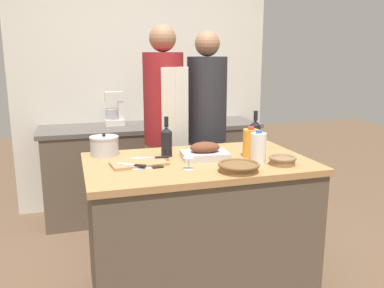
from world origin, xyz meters
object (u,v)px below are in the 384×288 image
(stock_pot, at_px, (104,146))
(person_cook_guest, at_px, (207,126))
(cutting_board, at_px, (139,164))
(knife_chef, at_px, (152,158))
(condiment_bottle_short, at_px, (161,118))
(juice_jug, at_px, (251,143))
(wine_bottle_dark, at_px, (167,141))
(roasting_pan, at_px, (205,152))
(wine_bottle_green, at_px, (255,134))
(wine_glass_left, at_px, (189,154))
(knife_bread, at_px, (133,165))
(stand_mixer, at_px, (114,111))
(condiment_bottle_tall, at_px, (200,117))
(milk_jug, at_px, (258,148))
(mixing_bowl, at_px, (282,160))
(wicker_basket, at_px, (239,167))
(person_cook_aproned, at_px, (164,126))
(knife_paring, at_px, (149,168))

(stock_pot, relative_size, person_cook_guest, 0.11)
(cutting_board, distance_m, person_cook_guest, 1.11)
(stock_pot, bearing_deg, cutting_board, -60.61)
(knife_chef, relative_size, condiment_bottle_short, 1.21)
(juice_jug, distance_m, wine_bottle_dark, 0.55)
(roasting_pan, distance_m, wine_bottle_green, 0.48)
(wine_glass_left, distance_m, knife_bread, 0.34)
(wine_bottle_green, xyz_separation_m, person_cook_guest, (-0.15, 0.62, -0.04))
(wine_glass_left, distance_m, stand_mixer, 1.78)
(stock_pot, relative_size, condiment_bottle_tall, 1.21)
(wine_bottle_green, relative_size, knife_chef, 1.14)
(condiment_bottle_short, bearing_deg, stand_mixer, 151.98)
(wine_bottle_green, relative_size, stand_mixer, 0.83)
(knife_bread, relative_size, condiment_bottle_tall, 1.04)
(knife_bread, bearing_deg, roasting_pan, 10.80)
(roasting_pan, xyz_separation_m, milk_jug, (0.28, -0.20, 0.05))
(roasting_pan, bearing_deg, condiment_bottle_short, 89.90)
(cutting_board, bearing_deg, mixing_bowl, -16.15)
(wine_bottle_green, distance_m, stand_mixer, 1.60)
(wine_bottle_green, height_order, wine_glass_left, wine_bottle_green)
(juice_jug, xyz_separation_m, wine_bottle_green, (0.14, 0.23, 0.01))
(wine_bottle_dark, bearing_deg, wine_bottle_green, 4.20)
(mixing_bowl, height_order, knife_chef, mixing_bowl)
(knife_chef, xyz_separation_m, knife_bread, (-0.14, -0.13, 0.00))
(stock_pot, xyz_separation_m, mixing_bowl, (1.02, -0.56, -0.04))
(wicker_basket, bearing_deg, roasting_pan, 104.93)
(wine_bottle_dark, relative_size, person_cook_guest, 0.15)
(roasting_pan, bearing_deg, stock_pot, 155.07)
(roasting_pan, height_order, stock_pot, stock_pot)
(knife_chef, distance_m, person_cook_aproned, 0.75)
(roasting_pan, xyz_separation_m, knife_chef, (-0.34, 0.04, -0.02))
(condiment_bottle_short, bearing_deg, wine_bottle_green, -68.88)
(juice_jug, xyz_separation_m, wine_bottle_dark, (-0.52, 0.18, 0.01))
(roasting_pan, distance_m, stand_mixer, 1.60)
(roasting_pan, height_order, knife_bread, roasting_pan)
(knife_bread, bearing_deg, wine_bottle_green, 16.68)
(mixing_bowl, relative_size, knife_paring, 0.88)
(cutting_board, bearing_deg, condiment_bottle_tall, 58.89)
(juice_jug, xyz_separation_m, person_cook_aproned, (-0.40, 0.78, 0.00))
(juice_jug, distance_m, condiment_bottle_tall, 1.41)
(condiment_bottle_short, relative_size, person_cook_guest, 0.11)
(wicker_basket, xyz_separation_m, stand_mixer, (-0.50, 1.88, 0.09))
(knife_bread, bearing_deg, stand_mixer, 87.30)
(wicker_basket, relative_size, wine_glass_left, 1.85)
(mixing_bowl, relative_size, condiment_bottle_short, 0.86)
(juice_jug, distance_m, condiment_bottle_short, 1.40)
(stand_mixer, bearing_deg, roasting_pan, -75.20)
(knife_chef, bearing_deg, condiment_bottle_short, 74.98)
(stock_pot, bearing_deg, roasting_pan, -24.93)
(mixing_bowl, relative_size, knife_bread, 1.01)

